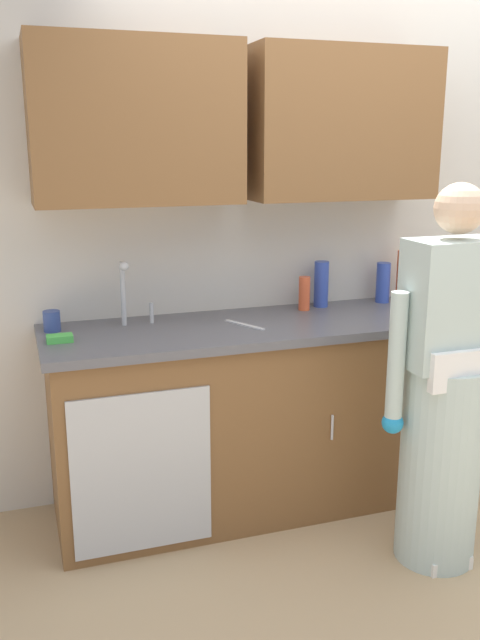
{
  "coord_description": "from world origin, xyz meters",
  "views": [
    {
      "loc": [
        -1.6,
        -2.27,
        1.77
      ],
      "look_at": [
        -0.66,
        0.55,
        1.0
      ],
      "focal_mm": 38.65,
      "sensor_mm": 36.0,
      "label": 1
    }
  ],
  "objects_px": {
    "bottle_dish_liquid": "(321,284)",
    "bottle_water_tall": "(403,276)",
    "knife_on_counter": "(244,325)",
    "sponge": "(60,338)",
    "bottle_soap": "(383,283)",
    "bottle_cleaner_spray": "(304,293)",
    "sink": "(138,335)",
    "person_at_sink": "(444,408)",
    "cup_by_sink": "(52,321)"
  },
  "relations": [
    {
      "from": "bottle_cleaner_spray",
      "to": "bottle_water_tall",
      "type": "bearing_deg",
      "value": 1.4
    },
    {
      "from": "sink",
      "to": "bottle_dish_liquid",
      "type": "xyz_separation_m",
      "value": [
        0.99,
        0.2,
        0.13
      ]
    },
    {
      "from": "bottle_soap",
      "to": "knife_on_counter",
      "type": "distance_m",
      "value": 0.89
    },
    {
      "from": "person_at_sink",
      "to": "cup_by_sink",
      "type": "height_order",
      "value": "person_at_sink"
    },
    {
      "from": "bottle_cleaner_spray",
      "to": "bottle_water_tall",
      "type": "height_order",
      "value": "bottle_water_tall"
    },
    {
      "from": "knife_on_counter",
      "to": "sponge",
      "type": "xyz_separation_m",
      "value": [
        -0.84,
        -0.01,
        0.01
      ]
    },
    {
      "from": "sink",
      "to": "cup_by_sink",
      "type": "distance_m",
      "value": 0.4
    },
    {
      "from": "sink",
      "to": "bottle_soap",
      "type": "distance_m",
      "value": 1.37
    },
    {
      "from": "person_at_sink",
      "to": "cup_by_sink",
      "type": "relative_size",
      "value": 17.15
    },
    {
      "from": "person_at_sink",
      "to": "bottle_cleaner_spray",
      "type": "height_order",
      "value": "person_at_sink"
    },
    {
      "from": "cup_by_sink",
      "to": "knife_on_counter",
      "type": "relative_size",
      "value": 0.39
    },
    {
      "from": "bottle_soap",
      "to": "sponge",
      "type": "relative_size",
      "value": 1.93
    },
    {
      "from": "person_at_sink",
      "to": "sponge",
      "type": "bearing_deg",
      "value": 156.46
    },
    {
      "from": "bottle_cleaner_spray",
      "to": "cup_by_sink",
      "type": "xyz_separation_m",
      "value": [
        -1.24,
        -0.02,
        -0.04
      ]
    },
    {
      "from": "sink",
      "to": "bottle_soap",
      "type": "bearing_deg",
      "value": 7.95
    },
    {
      "from": "bottle_water_tall",
      "to": "bottle_soap",
      "type": "bearing_deg",
      "value": 170.24
    },
    {
      "from": "sink",
      "to": "bottle_dish_liquid",
      "type": "relative_size",
      "value": 2.11
    },
    {
      "from": "knife_on_counter",
      "to": "sponge",
      "type": "relative_size",
      "value": 2.18
    },
    {
      "from": "sink",
      "to": "sponge",
      "type": "height_order",
      "value": "sink"
    },
    {
      "from": "bottle_water_tall",
      "to": "sponge",
      "type": "distance_m",
      "value": 1.82
    },
    {
      "from": "bottle_cleaner_spray",
      "to": "bottle_dish_liquid",
      "type": "distance_m",
      "value": 0.13
    },
    {
      "from": "bottle_water_tall",
      "to": "cup_by_sink",
      "type": "bearing_deg",
      "value": -179.06
    },
    {
      "from": "bottle_cleaner_spray",
      "to": "bottle_dish_liquid",
      "type": "height_order",
      "value": "bottle_dish_liquid"
    },
    {
      "from": "sponge",
      "to": "bottle_cleaner_spray",
      "type": "bearing_deg",
      "value": 9.34
    },
    {
      "from": "sink",
      "to": "knife_on_counter",
      "type": "distance_m",
      "value": 0.49
    },
    {
      "from": "bottle_water_tall",
      "to": "cup_by_sink",
      "type": "height_order",
      "value": "bottle_water_tall"
    },
    {
      "from": "bottle_water_tall",
      "to": "person_at_sink",
      "type": "bearing_deg",
      "value": -109.44
    },
    {
      "from": "person_at_sink",
      "to": "bottle_cleaner_spray",
      "type": "distance_m",
      "value": 0.95
    },
    {
      "from": "bottle_soap",
      "to": "bottle_water_tall",
      "type": "bearing_deg",
      "value": -9.76
    },
    {
      "from": "bottle_cleaner_spray",
      "to": "person_at_sink",
      "type": "bearing_deg",
      "value": -72.49
    },
    {
      "from": "person_at_sink",
      "to": "bottle_cleaner_spray",
      "type": "relative_size",
      "value": 9.44
    },
    {
      "from": "bottle_cleaner_spray",
      "to": "sponge",
      "type": "xyz_separation_m",
      "value": [
        -1.23,
        -0.2,
        -0.07
      ]
    },
    {
      "from": "person_at_sink",
      "to": "bottle_soap",
      "type": "relative_size",
      "value": 7.63
    },
    {
      "from": "person_at_sink",
      "to": "sponge",
      "type": "relative_size",
      "value": 14.73
    },
    {
      "from": "bottle_soap",
      "to": "bottle_dish_liquid",
      "type": "height_order",
      "value": "bottle_dish_liquid"
    },
    {
      "from": "bottle_soap",
      "to": "bottle_water_tall",
      "type": "xyz_separation_m",
      "value": [
        0.11,
        -0.02,
        0.03
      ]
    },
    {
      "from": "bottle_soap",
      "to": "bottle_cleaner_spray",
      "type": "distance_m",
      "value": 0.47
    },
    {
      "from": "bottle_dish_liquid",
      "to": "sink",
      "type": "bearing_deg",
      "value": -168.61
    },
    {
      "from": "bottle_dish_liquid",
      "to": "sponge",
      "type": "distance_m",
      "value": 1.37
    },
    {
      "from": "knife_on_counter",
      "to": "sponge",
      "type": "distance_m",
      "value": 0.84
    },
    {
      "from": "bottle_water_tall",
      "to": "knife_on_counter",
      "type": "distance_m",
      "value": 0.99
    },
    {
      "from": "person_at_sink",
      "to": "bottle_soap",
      "type": "distance_m",
      "value": 0.97
    },
    {
      "from": "bottle_dish_liquid",
      "to": "bottle_water_tall",
      "type": "distance_m",
      "value": 0.46
    },
    {
      "from": "person_at_sink",
      "to": "bottle_dish_liquid",
      "type": "bearing_deg",
      "value": 99.85
    },
    {
      "from": "bottle_dish_liquid",
      "to": "bottle_water_tall",
      "type": "xyz_separation_m",
      "value": [
        0.46,
        -0.03,
        0.02
      ]
    },
    {
      "from": "cup_by_sink",
      "to": "person_at_sink",
      "type": "bearing_deg",
      "value": -28.94
    },
    {
      "from": "bottle_cleaner_spray",
      "to": "knife_on_counter",
      "type": "distance_m",
      "value": 0.44
    },
    {
      "from": "bottle_dish_liquid",
      "to": "sponge",
      "type": "relative_size",
      "value": 2.15
    },
    {
      "from": "bottle_water_tall",
      "to": "sponge",
      "type": "relative_size",
      "value": 2.5
    },
    {
      "from": "bottle_water_tall",
      "to": "knife_on_counter",
      "type": "bearing_deg",
      "value": -167.85
    }
  ]
}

